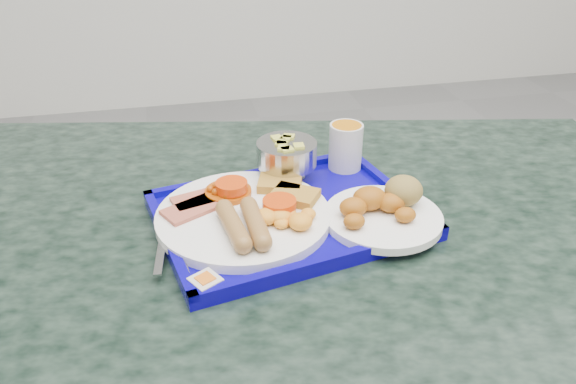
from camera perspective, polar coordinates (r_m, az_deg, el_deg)
The scene contains 9 objects.
table at distance 1.01m, azimuth -0.12°, elevation -13.78°, with size 1.45×1.11×0.82m.
tray at distance 0.89m, azimuth 0.00°, elevation -2.51°, with size 0.45×0.36×0.02m.
main_plate at distance 0.87m, azimuth -4.12°, elevation -2.10°, with size 0.27×0.27×0.04m.
bread_plate at distance 0.88m, azimuth 9.78°, elevation -1.66°, with size 0.18×0.18×0.06m.
fruit_bowl at distance 0.97m, azimuth -0.14°, elevation 3.84°, with size 0.10×0.10×0.07m.
juice_cup at distance 1.02m, azimuth 5.88°, elevation 4.77°, with size 0.06×0.06×0.08m.
spoon at distance 0.88m, azimuth -10.95°, elevation -2.78°, with size 0.04×0.19×0.01m.
knife at distance 0.84m, azimuth -12.62°, elevation -4.89°, with size 0.01×0.16×0.00m, color #A9A9AB.
jam_packet at distance 0.75m, azimuth -8.38°, elevation -9.06°, with size 0.05×0.05×0.01m.
Camera 1 is at (-0.53, -0.46, 1.30)m, focal length 35.00 mm.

